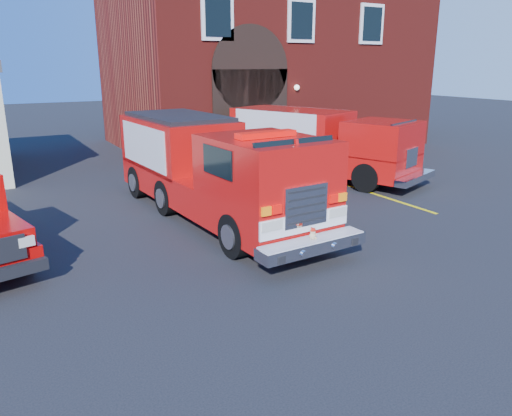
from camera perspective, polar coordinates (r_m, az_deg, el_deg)
ground at (r=12.01m, az=-2.83°, el=-4.55°), size 100.00×100.00×0.00m
parking_stripe_near at (r=16.51m, az=16.09°, el=0.67°), size 0.12×3.00×0.01m
parking_stripe_mid at (r=18.65m, az=9.57°, el=2.85°), size 0.12×3.00×0.01m
parking_stripe_far at (r=21.01m, az=4.44°, el=4.54°), size 0.12×3.00×0.01m
fire_station at (r=27.81m, az=0.76°, el=16.27°), size 15.20×10.20×8.45m
fire_engine at (r=14.05m, az=-5.07°, el=4.56°), size 3.00×9.08×2.76m
secondary_truck at (r=19.40m, az=7.16°, el=7.56°), size 4.93×8.04×2.50m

